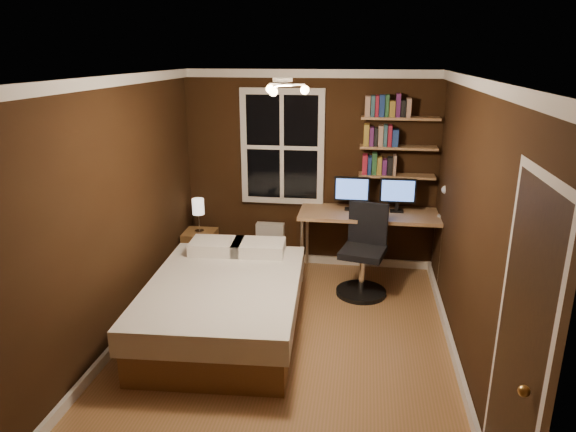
# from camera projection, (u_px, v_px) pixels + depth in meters

# --- Properties ---
(floor) EXTENTS (4.20, 4.20, 0.00)m
(floor) POSITION_uv_depth(u_px,v_px,m) (285.00, 345.00, 4.94)
(floor) COLOR olive
(floor) RESTS_ON ground
(wall_back) EXTENTS (3.20, 0.04, 2.50)m
(wall_back) POSITION_uv_depth(u_px,v_px,m) (310.00, 171.00, 6.54)
(wall_back) COLOR black
(wall_back) RESTS_ON ground
(wall_left) EXTENTS (0.04, 4.20, 2.50)m
(wall_left) POSITION_uv_depth(u_px,v_px,m) (116.00, 214.00, 4.79)
(wall_left) COLOR black
(wall_left) RESTS_ON ground
(wall_right) EXTENTS (0.04, 4.20, 2.50)m
(wall_right) POSITION_uv_depth(u_px,v_px,m) (471.00, 231.00, 4.34)
(wall_right) COLOR black
(wall_right) RESTS_ON ground
(ceiling) EXTENTS (3.20, 4.20, 0.02)m
(ceiling) POSITION_uv_depth(u_px,v_px,m) (285.00, 77.00, 4.18)
(ceiling) COLOR white
(ceiling) RESTS_ON wall_back
(window) EXTENTS (1.06, 0.06, 1.46)m
(window) POSITION_uv_depth(u_px,v_px,m) (282.00, 147.00, 6.47)
(window) COLOR silver
(window) RESTS_ON wall_back
(door) EXTENTS (0.03, 0.82, 2.05)m
(door) POSITION_uv_depth(u_px,v_px,m) (517.00, 356.00, 2.95)
(door) COLOR black
(door) RESTS_ON ground
(door_knob) EXTENTS (0.06, 0.06, 0.06)m
(door_knob) POSITION_uv_depth(u_px,v_px,m) (524.00, 391.00, 2.68)
(door_knob) COLOR gold
(door_knob) RESTS_ON door
(ceiling_fixture) EXTENTS (0.44, 0.44, 0.18)m
(ceiling_fixture) POSITION_uv_depth(u_px,v_px,m) (283.00, 90.00, 4.12)
(ceiling_fixture) COLOR beige
(ceiling_fixture) RESTS_ON ceiling
(bookshelf_lower) EXTENTS (0.92, 0.22, 0.03)m
(bookshelf_lower) POSITION_uv_depth(u_px,v_px,m) (396.00, 176.00, 6.28)
(bookshelf_lower) COLOR #A27B4E
(bookshelf_lower) RESTS_ON wall_back
(books_row_lower) EXTENTS (0.42, 0.16, 0.23)m
(books_row_lower) POSITION_uv_depth(u_px,v_px,m) (397.00, 165.00, 6.24)
(books_row_lower) COLOR maroon
(books_row_lower) RESTS_ON bookshelf_lower
(bookshelf_middle) EXTENTS (0.92, 0.22, 0.03)m
(bookshelf_middle) POSITION_uv_depth(u_px,v_px,m) (398.00, 147.00, 6.17)
(bookshelf_middle) COLOR #A27B4E
(bookshelf_middle) RESTS_ON wall_back
(books_row_middle) EXTENTS (0.42, 0.16, 0.23)m
(books_row_middle) POSITION_uv_depth(u_px,v_px,m) (399.00, 137.00, 6.13)
(books_row_middle) COLOR navy
(books_row_middle) RESTS_ON bookshelf_middle
(bookshelf_upper) EXTENTS (0.92, 0.22, 0.03)m
(bookshelf_upper) POSITION_uv_depth(u_px,v_px,m) (400.00, 118.00, 6.07)
(bookshelf_upper) COLOR #A27B4E
(bookshelf_upper) RESTS_ON wall_back
(books_row_upper) EXTENTS (0.54, 0.16, 0.23)m
(books_row_upper) POSITION_uv_depth(u_px,v_px,m) (401.00, 107.00, 6.03)
(books_row_upper) COLOR #25572F
(books_row_upper) RESTS_ON bookshelf_upper
(bed) EXTENTS (1.58, 2.12, 0.69)m
(bed) POSITION_uv_depth(u_px,v_px,m) (225.00, 304.00, 5.11)
(bed) COLOR brown
(bed) RESTS_ON ground
(nightstand) EXTENTS (0.41, 0.41, 0.50)m
(nightstand) POSITION_uv_depth(u_px,v_px,m) (201.00, 249.00, 6.66)
(nightstand) COLOR brown
(nightstand) RESTS_ON ground
(bedside_lamp) EXTENTS (0.15, 0.15, 0.44)m
(bedside_lamp) POSITION_uv_depth(u_px,v_px,m) (199.00, 215.00, 6.52)
(bedside_lamp) COLOR beige
(bedside_lamp) RESTS_ON nightstand
(radiator) EXTENTS (0.37, 0.13, 0.55)m
(radiator) POSITION_uv_depth(u_px,v_px,m) (270.00, 243.00, 6.81)
(radiator) COLOR beige
(radiator) RESTS_ON ground
(desk) EXTENTS (1.76, 0.66, 0.83)m
(desk) POSITION_uv_depth(u_px,v_px,m) (372.00, 217.00, 6.24)
(desk) COLOR #A27B4E
(desk) RESTS_ON ground
(monitor_left) EXTENTS (0.43, 0.12, 0.42)m
(monitor_left) POSITION_uv_depth(u_px,v_px,m) (352.00, 193.00, 6.28)
(monitor_left) COLOR black
(monitor_left) RESTS_ON desk
(monitor_right) EXTENTS (0.43, 0.12, 0.42)m
(monitor_right) POSITION_uv_depth(u_px,v_px,m) (398.00, 195.00, 6.20)
(monitor_right) COLOR black
(monitor_right) RESTS_ON desk
(desk_lamp) EXTENTS (0.14, 0.32, 0.44)m
(desk_lamp) POSITION_uv_depth(u_px,v_px,m) (444.00, 201.00, 5.93)
(desk_lamp) COLOR silver
(desk_lamp) RESTS_ON desk
(office_chair) EXTENTS (0.58, 0.58, 1.06)m
(office_chair) POSITION_uv_depth(u_px,v_px,m) (363.00, 260.00, 5.91)
(office_chair) COLOR black
(office_chair) RESTS_ON ground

